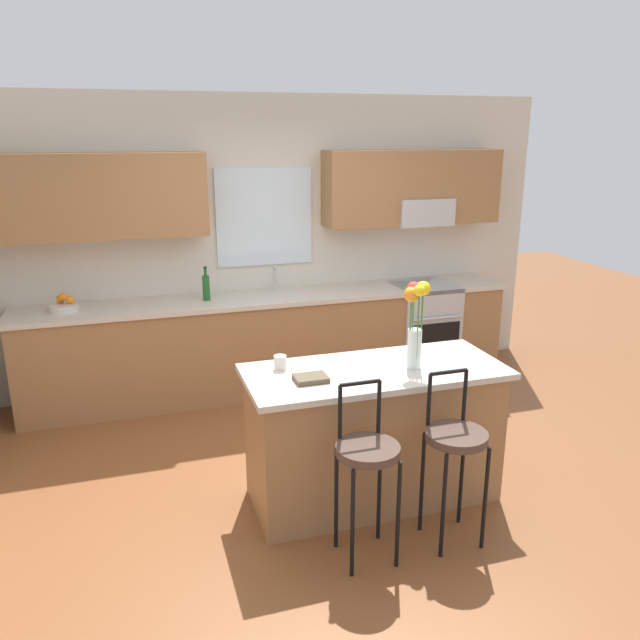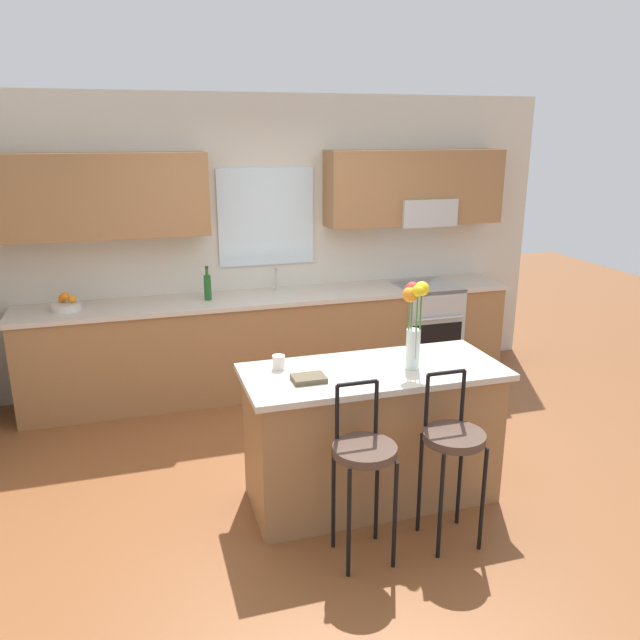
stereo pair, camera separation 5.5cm
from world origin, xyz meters
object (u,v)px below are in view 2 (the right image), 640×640
bar_stool_near (364,458)px  mug_ceramic (279,362)px  flower_vase (414,316)px  cookbook (309,378)px  fruit_bowl_oranges (66,305)px  bottle_olive_oil (208,287)px  bar_stool_middle (453,444)px  kitchen_island (372,434)px  oven_range (423,329)px

bar_stool_near → mug_ceramic: bar_stool_near is taller
flower_vase → cookbook: 0.76m
flower_vase → fruit_bowl_oranges: bearing=136.6°
bar_stool_near → bottle_olive_oil: bearing=101.1°
bar_stool_middle → kitchen_island: bearing=115.7°
bar_stool_middle → flower_vase: size_ratio=1.84×
bar_stool_middle → bottle_olive_oil: size_ratio=3.42×
bar_stool_middle → fruit_bowl_oranges: 3.46m
oven_range → fruit_bowl_oranges: fruit_bowl_oranges is taller
cookbook → bottle_olive_oil: 2.13m
bar_stool_middle → mug_ceramic: size_ratio=11.58×
kitchen_island → bottle_olive_oil: 2.25m
oven_range → mug_ceramic: size_ratio=10.22×
bar_stool_near → fruit_bowl_oranges: fruit_bowl_oranges is taller
kitchen_island → bar_stool_near: bearing=-115.7°
mug_ceramic → kitchen_island: bearing=-17.0°
kitchen_island → bottle_olive_oil: size_ratio=5.48×
bar_stool_middle → bottle_olive_oil: (-1.06, 2.60, 0.41)m
oven_range → cookbook: size_ratio=4.60×
oven_range → bar_stool_middle: bearing=-112.4°
bar_stool_near → cookbook: (-0.18, 0.50, 0.30)m
cookbook → oven_range: bearing=49.3°
oven_range → bottle_olive_oil: bearing=179.3°
kitchen_island → flower_vase: size_ratio=2.95×
bar_stool_near → flower_vase: flower_vase is taller
flower_vase → cookbook: size_ratio=2.83×
bar_stool_middle → fruit_bowl_oranges: fruit_bowl_oranges is taller
fruit_bowl_oranges → flower_vase: bearing=-43.4°
cookbook → fruit_bowl_oranges: 2.60m
flower_vase → oven_range: bearing=62.0°
bar_stool_middle → flower_vase: flower_vase is taller
bar_stool_near → bottle_olive_oil: 2.68m
bar_stool_middle → cookbook: (-0.73, 0.50, 0.30)m
mug_ceramic → cookbook: 0.28m
bar_stool_middle → fruit_bowl_oranges: (-2.25, 2.61, 0.33)m
cookbook → bottle_olive_oil: (-0.34, 2.11, 0.10)m
bar_stool_middle → fruit_bowl_oranges: size_ratio=4.34×
kitchen_island → flower_vase: bearing=-13.9°
fruit_bowl_oranges → bottle_olive_oil: bottle_olive_oil is taller
mug_ceramic → bottle_olive_oil: 1.87m
mug_ceramic → cookbook: bearing=-63.1°
kitchen_island → bar_stool_near: 0.66m
flower_vase → cookbook: bearing=-178.8°
flower_vase → mug_ceramic: size_ratio=6.30×
bar_stool_middle → bottle_olive_oil: 2.84m
kitchen_island → fruit_bowl_oranges: 2.88m
flower_vase → mug_ceramic: (-0.81, 0.24, -0.30)m
bar_stool_middle → bottle_olive_oil: bearing=112.2°
kitchen_island → mug_ceramic: size_ratio=18.55×
oven_range → fruit_bowl_oranges: bearing=179.5°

